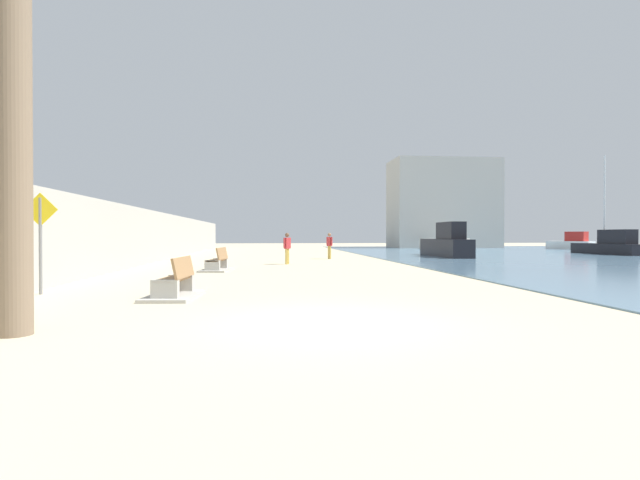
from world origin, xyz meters
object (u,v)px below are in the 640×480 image
(bench_near, at_px, (175,288))
(person_walking, at_px, (287,246))
(boat_distant, at_px, (610,245))
(pedestrian_sign, at_px, (40,231))
(bench_far, at_px, (217,265))
(boat_nearest, at_px, (445,241))
(person_standing, at_px, (329,244))
(boat_far_right, at_px, (446,244))
(boat_outer, at_px, (572,243))

(bench_near, distance_m, person_walking, 13.21)
(bench_near, height_order, person_walking, person_walking)
(boat_distant, bearing_deg, pedestrian_sign, -146.43)
(bench_far, relative_size, boat_nearest, 0.44)
(bench_far, xyz_separation_m, boat_nearest, (20.11, 26.80, 0.65))
(person_standing, distance_m, pedestrian_sign, 19.51)
(boat_far_right, bearing_deg, boat_outer, 37.77)
(boat_distant, xyz_separation_m, boat_far_right, (-13.65, -2.19, 0.15))
(pedestrian_sign, bearing_deg, bench_near, -16.19)
(bench_near, height_order, boat_distant, boat_distant)
(person_standing, xyz_separation_m, boat_distant, (21.87, 3.86, -0.20))
(person_walking, distance_m, boat_far_right, 13.04)
(person_standing, bearing_deg, bench_far, -122.28)
(pedestrian_sign, bearing_deg, boat_nearest, 55.39)
(bench_near, distance_m, person_standing, 19.02)
(bench_near, xyz_separation_m, boat_far_right, (14.30, 19.68, 0.66))
(person_standing, height_order, boat_nearest, boat_nearest)
(boat_distant, height_order, pedestrian_sign, boat_distant)
(person_walking, distance_m, pedestrian_sign, 13.58)
(boat_outer, xyz_separation_m, pedestrian_sign, (-36.77, -33.38, 0.90))
(boat_far_right, bearing_deg, person_walking, -148.16)
(bench_near, xyz_separation_m, boat_nearest, (20.24, 35.39, 0.65))
(person_walking, relative_size, boat_distant, 0.21)
(boat_far_right, distance_m, pedestrian_sign, 25.79)
(bench_near, xyz_separation_m, person_walking, (3.22, 12.80, 0.70))
(person_standing, bearing_deg, bench_near, -108.65)
(person_walking, xyz_separation_m, pedestrian_sign, (-6.70, -11.79, 0.67))
(boat_nearest, bearing_deg, boat_far_right, -110.72)
(bench_far, distance_m, boat_far_right, 18.01)
(person_standing, bearing_deg, boat_outer, 31.06)
(boat_outer, bearing_deg, bench_far, -142.11)
(pedestrian_sign, bearing_deg, person_standing, 60.64)
(person_standing, relative_size, pedestrian_sign, 0.63)
(boat_distant, distance_m, boat_outer, 13.61)
(boat_nearest, bearing_deg, boat_outer, -4.39)
(person_standing, xyz_separation_m, boat_far_right, (8.22, 1.67, -0.05))
(person_standing, bearing_deg, person_walking, -118.76)
(bench_far, height_order, boat_nearest, boat_nearest)
(bench_far, xyz_separation_m, pedestrian_sign, (-3.61, -7.58, 1.36))
(boat_outer, xyz_separation_m, boat_nearest, (-13.04, 1.00, 0.19))
(person_walking, bearing_deg, boat_nearest, 53.00)
(boat_distant, bearing_deg, person_walking, -159.85)
(bench_far, height_order, boat_distant, boat_distant)
(bench_near, relative_size, boat_outer, 0.48)
(person_standing, relative_size, boat_outer, 0.36)
(person_standing, height_order, pedestrian_sign, pedestrian_sign)
(bench_far, height_order, pedestrian_sign, pedestrian_sign)
(boat_nearest, relative_size, boat_far_right, 0.73)
(bench_near, bearing_deg, boat_distant, 38.04)
(person_standing, xyz_separation_m, boat_outer, (27.20, 16.38, -0.25))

